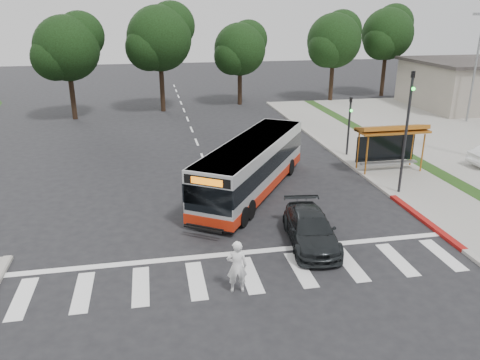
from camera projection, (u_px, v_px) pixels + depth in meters
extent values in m
plane|color=black|center=(228.00, 219.00, 22.10)|extent=(140.00, 140.00, 0.00)
cube|color=gray|center=(369.00, 156.00, 31.42)|extent=(4.00, 40.00, 0.12)
cube|color=#9E9991|center=(341.00, 158.00, 31.06)|extent=(0.30, 40.00, 0.15)
cube|color=maroon|center=(424.00, 220.00, 21.84)|extent=(0.32, 6.00, 0.15)
cube|color=silver|center=(250.00, 275.00, 17.49)|extent=(18.00, 2.60, 0.01)
cylinder|color=#A65F1B|center=(366.00, 156.00, 27.33)|extent=(0.10, 0.10, 2.30)
cylinder|color=#A65F1B|center=(423.00, 153.00, 27.97)|extent=(0.10, 0.10, 2.30)
cylinder|color=#A65F1B|center=(358.00, 151.00, 28.44)|extent=(0.10, 0.10, 2.30)
cylinder|color=#A65F1B|center=(412.00, 147.00, 29.08)|extent=(0.10, 0.10, 2.30)
cube|color=#A65F1B|center=(392.00, 131.00, 27.76)|extent=(4.20, 1.60, 0.12)
cube|color=#A65F1B|center=(392.00, 128.00, 27.75)|extent=(4.20, 1.32, 0.51)
cube|color=black|center=(385.00, 148.00, 28.74)|extent=(3.80, 0.06, 1.60)
cube|color=gray|center=(389.00, 163.00, 28.44)|extent=(3.60, 0.40, 0.08)
cylinder|color=black|center=(406.00, 135.00, 24.08)|extent=(0.14, 0.14, 6.50)
imported|color=black|center=(412.00, 81.00, 23.14)|extent=(0.16, 0.20, 1.00)
sphere|color=#19E533|center=(413.00, 89.00, 23.09)|extent=(0.18, 0.18, 0.18)
cylinder|color=black|center=(349.00, 127.00, 30.97)|extent=(0.14, 0.14, 4.00)
imported|color=black|center=(351.00, 105.00, 30.45)|extent=(0.16, 0.20, 1.00)
sphere|color=#19E533|center=(351.00, 111.00, 30.41)|extent=(0.18, 0.18, 0.18)
cylinder|color=gray|center=(475.00, 69.00, 39.56)|extent=(0.18, 0.18, 9.00)
cube|color=gray|center=(478.00, 14.00, 37.96)|extent=(0.80, 0.35, 0.22)
cylinder|color=black|center=(331.00, 80.00, 49.99)|extent=(0.44, 0.44, 4.40)
sphere|color=black|center=(334.00, 41.00, 48.62)|extent=(5.60, 5.60, 5.60)
sphere|color=black|center=(342.00, 30.00, 49.25)|extent=(4.20, 4.20, 4.20)
sphere|color=black|center=(327.00, 48.00, 48.04)|extent=(3.92, 3.92, 3.92)
cylinder|color=black|center=(383.00, 74.00, 53.04)|extent=(0.44, 0.44, 4.84)
sphere|color=black|center=(387.00, 34.00, 51.53)|extent=(5.60, 5.60, 5.60)
sphere|color=black|center=(394.00, 23.00, 52.13)|extent=(4.20, 4.20, 4.20)
sphere|color=black|center=(381.00, 42.00, 50.98)|extent=(3.92, 3.92, 3.92)
cylinder|color=black|center=(162.00, 86.00, 44.89)|extent=(0.44, 0.44, 4.84)
sphere|color=black|center=(159.00, 38.00, 43.38)|extent=(6.00, 6.00, 6.00)
sphere|color=black|center=(171.00, 26.00, 44.05)|extent=(4.50, 4.50, 4.50)
sphere|color=black|center=(148.00, 48.00, 42.76)|extent=(4.20, 4.20, 4.20)
cylinder|color=black|center=(240.00, 85.00, 48.31)|extent=(0.44, 0.44, 3.96)
sphere|color=black|center=(240.00, 49.00, 47.08)|extent=(5.20, 5.20, 5.20)
sphere|color=black|center=(248.00, 39.00, 47.67)|extent=(3.90, 3.90, 3.90)
sphere|color=black|center=(232.00, 56.00, 46.53)|extent=(3.64, 3.64, 3.64)
cylinder|color=black|center=(72.00, 95.00, 41.69)|extent=(0.44, 0.44, 4.40)
sphere|color=black|center=(67.00, 48.00, 40.32)|extent=(5.60, 5.60, 5.60)
sphere|color=black|center=(80.00, 35.00, 40.95)|extent=(4.20, 4.20, 4.20)
sphere|color=black|center=(54.00, 58.00, 39.74)|extent=(3.92, 3.92, 3.92)
imported|color=white|center=(237.00, 267.00, 16.16)|extent=(0.75, 0.53, 1.96)
imported|color=black|center=(311.00, 229.00, 19.61)|extent=(2.43, 4.82, 1.34)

